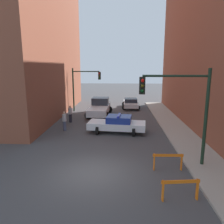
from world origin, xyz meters
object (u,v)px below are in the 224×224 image
object	(u,v)px
pedestrian_crossing	(64,121)
traffic_light_far	(82,83)
pedestrian_corner	(70,114)
white_truck	(100,107)
traffic_light_near	(184,103)
parked_car_near	(131,103)
barrier_back	(168,159)
barrier_mid	(180,186)
police_car	(117,124)

from	to	relation	value
pedestrian_crossing	traffic_light_far	bearing A→B (deg)	22.17
traffic_light_far	pedestrian_corner	xyz separation A→B (m)	(-0.27, -5.50, -2.54)
white_truck	pedestrian_crossing	size ratio (longest dim) A/B	3.29
pedestrian_crossing	pedestrian_corner	size ratio (longest dim) A/B	1.00
traffic_light_near	parked_car_near	distance (m)	17.26
traffic_light_near	barrier_back	size ratio (longest dim) A/B	3.25
traffic_light_near	pedestrian_crossing	xyz separation A→B (m)	(-8.14, 6.43, -2.67)
barrier_mid	police_car	bearing A→B (deg)	106.43
pedestrian_corner	barrier_mid	world-z (taller)	pedestrian_corner
parked_car_near	pedestrian_crossing	world-z (taller)	pedestrian_crossing
pedestrian_corner	barrier_back	distance (m)	12.34
white_truck	barrier_back	xyz separation A→B (m)	(4.89, -12.99, -0.29)
parked_car_near	barrier_back	xyz separation A→B (m)	(1.25, -17.48, -0.06)
traffic_light_far	parked_car_near	world-z (taller)	traffic_light_far
traffic_light_far	barrier_mid	distance (m)	19.56
traffic_light_near	parked_car_near	bearing A→B (deg)	97.01
traffic_light_near	parked_car_near	xyz separation A→B (m)	(-2.08, 16.89, -2.86)
pedestrian_crossing	barrier_back	bearing A→B (deg)	-110.85
traffic_light_near	traffic_light_far	bearing A→B (deg)	118.59
traffic_light_far	pedestrian_crossing	size ratio (longest dim) A/B	3.13
pedestrian_crossing	pedestrian_corner	world-z (taller)	same
traffic_light_near	police_car	xyz separation A→B (m)	(-3.62, 6.08, -2.81)
pedestrian_crossing	parked_car_near	bearing A→B (deg)	-7.15
white_truck	barrier_mid	size ratio (longest dim) A/B	3.42
police_car	pedestrian_corner	size ratio (longest dim) A/B	2.94
traffic_light_near	pedestrian_corner	distance (m)	12.70
traffic_light_near	barrier_mid	xyz separation A→B (m)	(-0.87, -3.25, -2.91)
parked_car_near	barrier_back	distance (m)	17.52
pedestrian_crossing	barrier_mid	xyz separation A→B (m)	(7.27, -9.68, -0.24)
barrier_mid	barrier_back	distance (m)	2.67
traffic_light_near	barrier_back	bearing A→B (deg)	-144.84
traffic_light_far	pedestrian_crossing	xyz separation A→B (m)	(-0.11, -8.31, -2.54)
white_truck	parked_car_near	xyz separation A→B (m)	(3.64, 4.49, -0.23)
police_car	pedestrian_crossing	xyz separation A→B (m)	(-4.52, 0.36, 0.14)
traffic_light_far	pedestrian_crossing	distance (m)	8.69
barrier_mid	white_truck	bearing A→B (deg)	107.20
traffic_light_near	police_car	size ratio (longest dim) A/B	1.07
traffic_light_far	barrier_back	size ratio (longest dim) A/B	3.25
police_car	traffic_light_near	bearing A→B (deg)	-142.88
traffic_light_near	pedestrian_crossing	distance (m)	10.71
white_truck	parked_car_near	bearing A→B (deg)	52.64
pedestrian_corner	police_car	bearing A→B (deg)	65.33
traffic_light_far	parked_car_near	xyz separation A→B (m)	(5.95, 2.16, -2.72)
traffic_light_far	white_truck	world-z (taller)	traffic_light_far
parked_car_near	pedestrian_corner	distance (m)	9.87
white_truck	pedestrian_crossing	world-z (taller)	white_truck
pedestrian_crossing	barrier_back	xyz separation A→B (m)	(7.32, -7.01, -0.24)
traffic_light_far	barrier_back	xyz separation A→B (m)	(7.20, -15.32, -2.78)
white_truck	barrier_back	world-z (taller)	white_truck
police_car	barrier_mid	xyz separation A→B (m)	(2.75, -9.33, -0.11)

